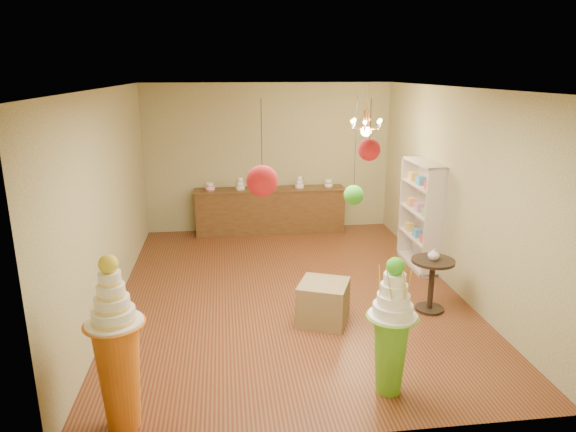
{
  "coord_description": "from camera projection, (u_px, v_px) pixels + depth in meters",
  "views": [
    {
      "loc": [
        -0.92,
        -7.12,
        3.23
      ],
      "look_at": [
        -0.01,
        0.0,
        1.19
      ],
      "focal_mm": 32.0,
      "sensor_mm": 36.0,
      "label": 1
    }
  ],
  "objects": [
    {
      "name": "floor",
      "position": [
        289.0,
        291.0,
        7.79
      ],
      "size": [
        6.5,
        6.5,
        0.0
      ],
      "primitive_type": "plane",
      "color": "#5D3019",
      "rests_on": "ground"
    },
    {
      "name": "ceiling",
      "position": [
        289.0,
        88.0,
        6.97
      ],
      "size": [
        6.5,
        6.5,
        0.0
      ],
      "primitive_type": "plane",
      "rotation": [
        3.14,
        0.0,
        0.0
      ],
      "color": "white",
      "rests_on": "ground"
    },
    {
      "name": "wall_back",
      "position": [
        269.0,
        158.0,
        10.48
      ],
      "size": [
        5.0,
        0.04,
        3.0
      ],
      "primitive_type": "cube",
      "color": "tan",
      "rests_on": "ground"
    },
    {
      "name": "wall_front",
      "position": [
        338.0,
        285.0,
        4.28
      ],
      "size": [
        5.0,
        0.04,
        3.0
      ],
      "primitive_type": "cube",
      "color": "tan",
      "rests_on": "ground"
    },
    {
      "name": "wall_left",
      "position": [
        109.0,
        200.0,
        7.08
      ],
      "size": [
        0.04,
        6.5,
        3.0
      ],
      "primitive_type": "cube",
      "color": "tan",
      "rests_on": "ground"
    },
    {
      "name": "wall_right",
      "position": [
        454.0,
        190.0,
        7.69
      ],
      "size": [
        0.04,
        6.5,
        3.0
      ],
      "primitive_type": "cube",
      "color": "tan",
      "rests_on": "ground"
    },
    {
      "name": "pedestal_green",
      "position": [
        391.0,
        336.0,
        5.19
      ],
      "size": [
        0.55,
        0.55,
        1.49
      ],
      "rotation": [
        0.0,
        0.0,
        0.14
      ],
      "color": "#61AE26",
      "rests_on": "floor"
    },
    {
      "name": "pedestal_orange",
      "position": [
        118.0,
        361.0,
        4.65
      ],
      "size": [
        0.65,
        0.65,
        1.72
      ],
      "rotation": [
        0.0,
        0.0,
        0.34
      ],
      "color": "orange",
      "rests_on": "floor"
    },
    {
      "name": "burlap_riser",
      "position": [
        323.0,
        302.0,
        6.77
      ],
      "size": [
        0.8,
        0.8,
        0.56
      ],
      "primitive_type": "cube",
      "rotation": [
        0.0,
        0.0,
        -0.4
      ],
      "color": "olive",
      "rests_on": "floor"
    },
    {
      "name": "sideboard",
      "position": [
        270.0,
        210.0,
        10.5
      ],
      "size": [
        3.04,
        0.54,
        1.16
      ],
      "color": "#53351A",
      "rests_on": "floor"
    },
    {
      "name": "shelving_unit",
      "position": [
        421.0,
        214.0,
        8.59
      ],
      "size": [
        0.33,
        1.2,
        1.8
      ],
      "color": "beige",
      "rests_on": "floor"
    },
    {
      "name": "round_table",
      "position": [
        432.0,
        278.0,
        7.04
      ],
      "size": [
        0.69,
        0.69,
        0.75
      ],
      "rotation": [
        0.0,
        0.0,
        0.2
      ],
      "color": "black",
      "rests_on": "floor"
    },
    {
      "name": "vase",
      "position": [
        434.0,
        254.0,
        6.95
      ],
      "size": [
        0.2,
        0.2,
        0.17
      ],
      "primitive_type": "imported",
      "rotation": [
        0.0,
        0.0,
        0.37
      ],
      "color": "beige",
      "rests_on": "round_table"
    },
    {
      "name": "pom_red_left",
      "position": [
        262.0,
        181.0,
        4.61
      ],
      "size": [
        0.29,
        0.29,
        0.87
      ],
      "color": "#3A312A",
      "rests_on": "ceiling"
    },
    {
      "name": "pom_green_mid",
      "position": [
        354.0,
        195.0,
        5.24
      ],
      "size": [
        0.2,
        0.2,
        1.1
      ],
      "color": "#3A312A",
      "rests_on": "ceiling"
    },
    {
      "name": "pom_red_right",
      "position": [
        369.0,
        150.0,
        4.49
      ],
      "size": [
        0.2,
        0.2,
        0.54
      ],
      "color": "#3A312A",
      "rests_on": "ceiling"
    },
    {
      "name": "chandelier",
      "position": [
        366.0,
        128.0,
        8.53
      ],
      "size": [
        0.66,
        0.66,
        0.85
      ],
      "rotation": [
        0.0,
        0.0,
        0.15
      ],
      "color": "#CA8247",
      "rests_on": "ceiling"
    }
  ]
}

